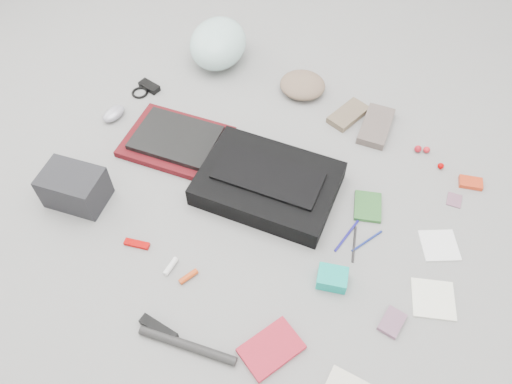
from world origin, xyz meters
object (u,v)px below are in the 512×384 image
Objects in this scene: messenger_bag at (268,184)px; laptop at (176,138)px; bike_helmet at (218,43)px; accordion_wallet at (332,278)px; book_red at (271,349)px; camera_bag at (75,188)px.

messenger_bag is 0.44m from laptop.
bike_helmet is at bearing 95.43° from laptop.
messenger_bag is 0.43m from accordion_wallet.
laptop is 0.84m from accordion_wallet.
book_red is (0.34, -0.51, -0.03)m from messenger_bag.
laptop and accordion_wallet have the same top height.
bike_helmet is (-0.18, 0.53, 0.06)m from laptop.
messenger_bag is 5.10× the size of accordion_wallet.
laptop reaches higher than book_red.
bike_helmet is 3.23× the size of accordion_wallet.
bike_helmet is 0.94m from camera_bag.
messenger_bag is 2.33× the size of camera_bag.
accordion_wallet is (0.99, -0.72, -0.07)m from bike_helmet.
camera_bag is at bearing -107.11° from bike_helmet.
camera_bag is 0.97m from accordion_wallet.
book_red is at bearing -67.11° from messenger_bag.
laptop is 3.32× the size of accordion_wallet.
book_red is (0.95, -1.02, -0.09)m from bike_helmet.
messenger_bag reaches higher than accordion_wallet.
messenger_bag is at bearing 130.83° from accordion_wallet.
camera_bag reaches higher than messenger_bag.
camera_bag is at bearing 171.86° from accordion_wallet.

